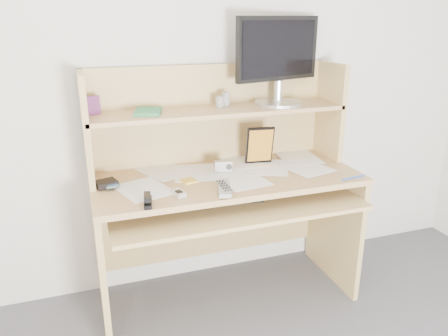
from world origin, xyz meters
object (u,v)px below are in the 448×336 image
object	(u,v)px
game_case	(260,145)
monitor	(278,58)
desk	(223,180)
tv_remote	(224,188)
keyboard	(215,197)

from	to	relation	value
game_case	monitor	world-z (taller)	monitor
desk	monitor	size ratio (longest dim) A/B	2.62
tv_remote	game_case	distance (m)	0.46
keyboard	monitor	xyz separation A→B (m)	(0.44, 0.24, 0.67)
keyboard	game_case	xyz separation A→B (m)	(0.32, 0.18, 0.20)
desk	game_case	size ratio (longest dim) A/B	6.46
keyboard	monitor	distance (m)	0.83
keyboard	monitor	bearing A→B (deg)	35.81
desk	tv_remote	world-z (taller)	desk
keyboard	game_case	bearing A→B (deg)	36.43
keyboard	tv_remote	distance (m)	0.17
keyboard	tv_remote	xyz separation A→B (m)	(-0.00, -0.14, 0.10)
desk	monitor	world-z (taller)	monitor
desk	keyboard	bearing A→B (deg)	-121.45
tv_remote	game_case	size ratio (longest dim) A/B	0.93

